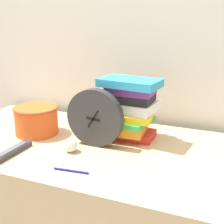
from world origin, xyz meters
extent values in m
cube|color=silver|center=(0.00, 0.74, 1.20)|extent=(6.00, 0.04, 2.40)
cube|color=tan|center=(0.00, 0.34, 0.36)|extent=(1.26, 0.67, 0.72)
cylinder|color=#333333|center=(0.08, 0.33, 0.84)|extent=(0.23, 0.04, 0.23)
cylinder|color=white|center=(0.08, 0.32, 0.84)|extent=(0.20, 0.01, 0.20)
cube|color=black|center=(0.08, 0.32, 0.84)|extent=(0.06, 0.01, 0.02)
cube|color=black|center=(0.08, 0.32, 0.84)|extent=(0.05, 0.01, 0.08)
cylinder|color=black|center=(0.08, 0.32, 0.84)|extent=(0.01, 0.00, 0.01)
cube|color=red|center=(0.16, 0.47, 0.74)|extent=(0.23, 0.12, 0.03)
cube|color=orange|center=(0.15, 0.44, 0.78)|extent=(0.19, 0.16, 0.04)
cube|color=green|center=(0.16, 0.46, 0.80)|extent=(0.23, 0.19, 0.02)
cube|color=yellow|center=(0.18, 0.46, 0.83)|extent=(0.20, 0.20, 0.03)
cube|color=white|center=(0.18, 0.47, 0.86)|extent=(0.20, 0.17, 0.04)
cube|color=#232328|center=(0.16, 0.47, 0.90)|extent=(0.20, 0.14, 0.04)
cube|color=#7A3899|center=(0.18, 0.46, 0.94)|extent=(0.19, 0.12, 0.03)
cube|color=#2D9ED1|center=(0.18, 0.44, 0.97)|extent=(0.25, 0.16, 0.03)
cylinder|color=#E05623|center=(-0.22, 0.36, 0.79)|extent=(0.19, 0.19, 0.12)
torus|color=#B3451C|center=(-0.22, 0.36, 0.84)|extent=(0.19, 0.19, 0.01)
cube|color=#333338|center=(-0.18, 0.14, 0.73)|extent=(0.04, 0.19, 0.02)
cube|color=#59595E|center=(-0.18, 0.14, 0.75)|extent=(0.03, 0.14, 0.00)
sphere|color=white|center=(0.01, 0.24, 0.75)|extent=(0.05, 0.05, 0.05)
cylinder|color=navy|center=(0.10, 0.10, 0.73)|extent=(0.12, 0.02, 0.01)
camera|label=1|loc=(0.58, -0.71, 1.22)|focal=50.00mm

